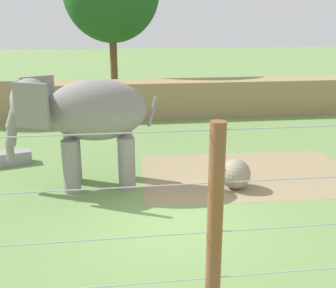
# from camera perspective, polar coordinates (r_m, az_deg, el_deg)

# --- Properties ---
(ground_plane) EXTENTS (120.00, 120.00, 0.00)m
(ground_plane) POSITION_cam_1_polar(r_m,az_deg,el_deg) (10.66, 0.83, -10.59)
(ground_plane) COLOR #6B8E4C
(dirt_patch) EXTENTS (6.97, 4.66, 0.01)m
(dirt_patch) POSITION_cam_1_polar(r_m,az_deg,el_deg) (14.02, 10.58, -3.97)
(dirt_patch) COLOR #937F5B
(dirt_patch) RESTS_ON ground
(embankment_wall) EXTENTS (36.00, 1.80, 1.80)m
(embankment_wall) POSITION_cam_1_polar(r_m,az_deg,el_deg) (21.55, -3.78, 6.04)
(embankment_wall) COLOR #997F56
(embankment_wall) RESTS_ON ground
(elephant) EXTENTS (4.42, 1.86, 3.27)m
(elephant) POSITION_cam_1_polar(r_m,az_deg,el_deg) (12.47, -11.09, 3.80)
(elephant) COLOR gray
(elephant) RESTS_ON ground
(enrichment_ball) EXTENTS (0.89, 0.89, 0.89)m
(enrichment_ball) POSITION_cam_1_polar(r_m,az_deg,el_deg) (12.69, 9.06, -4.00)
(enrichment_ball) COLOR gray
(enrichment_ball) RESTS_ON ground
(cable_fence) EXTENTS (9.72, 0.26, 3.37)m
(cable_fence) POSITION_cam_1_polar(r_m,az_deg,el_deg) (7.08, 5.30, -10.29)
(cable_fence) COLOR brown
(cable_fence) RESTS_ON ground
(feed_trough) EXTENTS (1.48, 0.87, 0.44)m
(feed_trough) POSITION_cam_1_polar(r_m,az_deg,el_deg) (15.57, -20.48, -1.82)
(feed_trough) COLOR gray
(feed_trough) RESTS_ON ground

